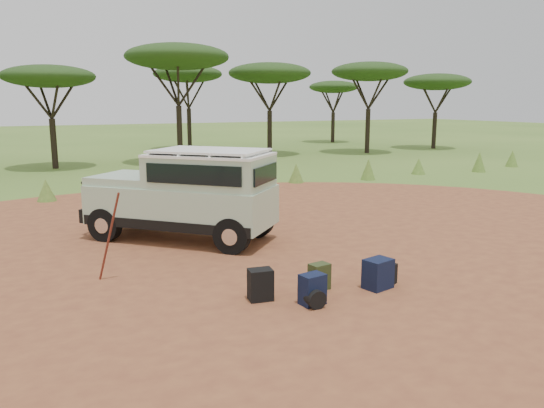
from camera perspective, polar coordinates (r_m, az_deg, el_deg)
name	(u,v)px	position (r m, az deg, el deg)	size (l,w,h in m)	color
ground	(254,268)	(10.13, -1.96, -6.85)	(140.00, 140.00, 0.00)	#4E7429
dirt_clearing	(254,267)	(10.13, -1.96, -6.82)	(23.00, 23.00, 0.01)	#985731
grass_fringe	(148,184)	(18.13, -13.16, 2.08)	(36.60, 1.60, 0.90)	#4E7429
acacia_treeline	(104,67)	(29.04, -17.64, 13.91)	(46.70, 13.20, 6.26)	black
safari_vehicle	(187,196)	(12.07, -9.14, 0.81)	(4.15, 4.19, 2.08)	#A5C1A5
walking_staff	(109,237)	(9.60, -17.11, -3.41)	(0.04, 0.04, 1.64)	maroon
backpack_black	(260,285)	(8.45, -1.25, -8.69)	(0.37, 0.27, 0.51)	black
backpack_navy	(312,289)	(8.30, 4.36, -9.15)	(0.37, 0.27, 0.49)	#111736
backpack_olive	(319,277)	(8.94, 5.11, -7.80)	(0.32, 0.23, 0.45)	#313D1C
duffel_navy	(378,274)	(9.13, 11.33, -7.38)	(0.46, 0.34, 0.51)	#111736
hard_case	(381,275)	(9.32, 11.63, -7.49)	(0.51, 0.36, 0.36)	black
stuff_sack	(313,298)	(8.24, 4.48, -10.02)	(0.29, 0.29, 0.29)	black
safari_hat	(381,262)	(9.25, 11.69, -6.17)	(0.40, 0.40, 0.12)	beige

